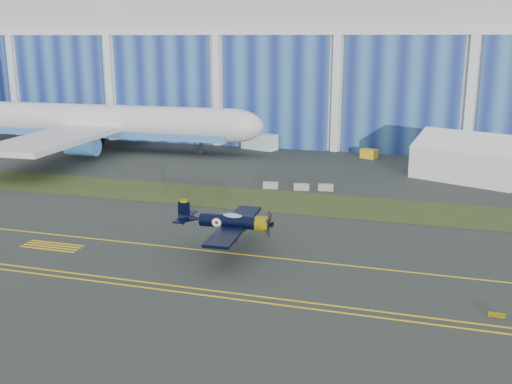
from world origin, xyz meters
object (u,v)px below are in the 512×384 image
(shipping_container, at_px, (260,142))
(tug, at_px, (369,154))
(jetliner, at_px, (103,85))
(warbird, at_px, (229,221))
(tent, at_px, (472,155))

(shipping_container, height_order, tug, shipping_container)
(jetliner, bearing_deg, warbird, -50.74)
(tug, bearing_deg, tent, -9.92)
(jetliner, height_order, shipping_container, jetliner)
(jetliner, bearing_deg, tug, 4.22)
(warbird, bearing_deg, jetliner, 127.93)
(warbird, xyz_separation_m, shipping_container, (-12.13, 51.84, -1.55))
(warbird, xyz_separation_m, jetliner, (-38.60, 43.88, 8.45))
(jetliner, height_order, tug, jetliner)
(jetliner, distance_m, tug, 47.84)
(jetliner, relative_size, tent, 3.82)
(shipping_container, bearing_deg, jetliner, -146.42)
(tug, bearing_deg, shipping_container, -163.97)
(tug, bearing_deg, jetliner, -149.55)
(tent, xyz_separation_m, tug, (-15.58, 10.54, -2.63))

